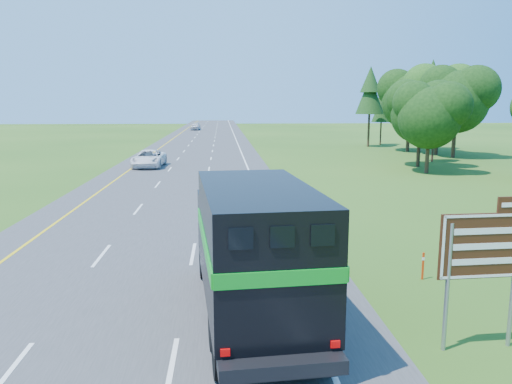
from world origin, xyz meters
TOP-DOWN VIEW (x-y plane):
  - road at (0.00, 50.00)m, footprint 15.00×260.00m
  - lane_markings at (0.00, 50.00)m, footprint 11.15×260.00m
  - tree_wall_right at (26.00, 30.00)m, footprint 16.00×100.00m
  - horse_truck at (3.89, 4.69)m, footprint 3.47×9.04m
  - white_suv at (-3.99, 39.91)m, footprint 2.93×5.98m
  - far_car at (-3.03, 109.53)m, footprint 2.34×5.10m
  - exit_sign at (9.41, 2.58)m, footprint 2.28×0.21m
  - delineator at (9.99, 7.50)m, footprint 0.08×0.04m

SIDE VIEW (x-z plane):
  - road at x=0.00m, z-range 0.00..0.04m
  - lane_markings at x=0.00m, z-range 0.04..0.05m
  - delineator at x=9.99m, z-range 0.04..1.01m
  - white_suv at x=-3.99m, z-range 0.04..1.67m
  - far_car at x=-3.03m, z-range 0.04..1.73m
  - horse_truck at x=3.89m, z-range 0.18..4.09m
  - exit_sign at x=9.41m, z-range 0.58..4.43m
  - tree_wall_right at x=26.00m, z-range 0.00..12.00m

